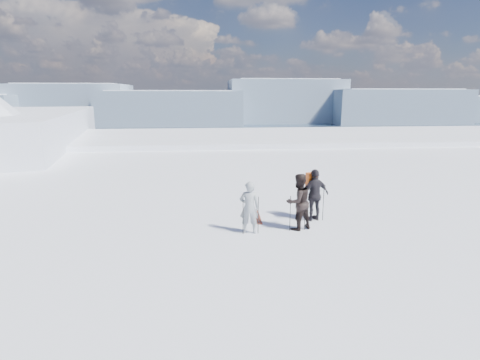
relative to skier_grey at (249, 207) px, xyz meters
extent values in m
plane|color=white|center=(2.04, 57.48, -18.41)|extent=(220.00, 208.01, 71.62)
cube|color=white|center=(2.04, 27.48, -7.41)|extent=(180.00, 16.00, 14.00)
plane|color=#22374D|center=(2.04, 287.48, -30.91)|extent=(820.00, 820.00, 0.00)
cube|color=slate|center=(-157.96, 467.48, -7.91)|extent=(130.00, 80.00, 46.00)
cube|color=white|center=(-157.96, 467.48, 12.09)|extent=(110.50, 70.00, 8.00)
cube|color=slate|center=(-37.96, 437.48, -11.91)|extent=(160.00, 80.00, 38.00)
cube|color=white|center=(-37.96, 437.48, 4.09)|extent=(136.00, 70.00, 8.00)
cube|color=slate|center=(102.04, 467.48, -4.91)|extent=(140.00, 80.00, 52.00)
cube|color=white|center=(102.04, 467.48, 18.09)|extent=(119.00, 70.00, 8.00)
cube|color=slate|center=(232.04, 437.48, -10.91)|extent=(160.00, 80.00, 40.00)
cube|color=white|center=(232.04, 437.48, 6.09)|extent=(136.00, 70.00, 8.00)
cube|color=slate|center=(352.04, 467.48, -14.91)|extent=(130.00, 80.00, 32.00)
cube|color=white|center=(352.04, 467.48, -1.91)|extent=(110.50, 70.00, 8.00)
cube|color=#2D2B28|center=(-19.96, 33.48, -9.91)|extent=(21.55, 17.87, 14.25)
cone|color=black|center=(-15.96, 29.48, -3.91)|extent=(5.60, 5.60, 10.00)
cone|color=black|center=(-24.96, 33.48, -2.91)|extent=(6.72, 6.72, 12.00)
cone|color=black|center=(-16.96, 32.48, -3.91)|extent=(5.60, 5.60, 10.00)
cone|color=black|center=(-17.96, 27.48, -3.41)|extent=(6.16, 6.16, 11.00)
cone|color=black|center=(-19.96, 25.48, -4.41)|extent=(5.04, 5.04, 9.00)
imported|color=#90979D|center=(0.00, 0.00, 0.00)|extent=(0.72, 0.52, 1.81)
imported|color=black|center=(1.75, 0.18, 0.09)|extent=(1.19, 1.08, 2.00)
imported|color=black|center=(2.60, 1.07, 0.08)|extent=(1.24, 0.78, 1.97)
cube|color=#E35815|center=(2.53, 1.31, 1.34)|extent=(0.47, 0.34, 0.57)
cylinder|color=black|center=(-0.22, -0.11, -0.27)|extent=(0.02, 0.02, 1.27)
cylinder|color=black|center=(0.30, -0.10, -0.26)|extent=(0.02, 0.02, 1.30)
cylinder|color=black|center=(1.44, 0.06, -0.28)|extent=(0.02, 0.02, 1.26)
cylinder|color=black|center=(1.97, 0.08, -0.29)|extent=(0.02, 0.02, 1.23)
cylinder|color=black|center=(2.29, 1.05, -0.31)|extent=(0.02, 0.02, 1.20)
cylinder|color=black|center=(2.92, 1.00, -0.25)|extent=(0.02, 0.02, 1.31)
cube|color=black|center=(0.44, 1.62, -0.89)|extent=(0.12, 1.70, 0.03)
cube|color=black|center=(0.58, 1.62, -0.89)|extent=(0.16, 1.70, 0.03)
camera|label=1|loc=(-1.49, -12.08, 3.75)|focal=28.00mm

